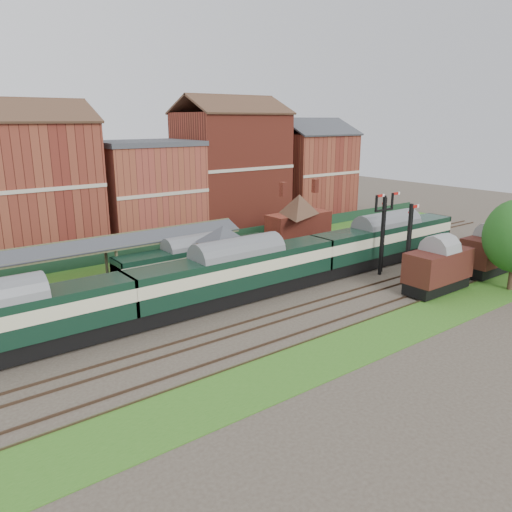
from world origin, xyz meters
TOP-DOWN VIEW (x-y plane):
  - ground at (0.00, 0.00)m, footprint 160.00×160.00m
  - grass_back at (0.00, 16.00)m, footprint 90.00×4.50m
  - grass_front at (0.00, -12.00)m, footprint 90.00×5.00m
  - fence at (0.00, 18.00)m, footprint 90.00×0.12m
  - platform at (-5.00, 9.75)m, footprint 55.00×3.40m
  - signal_box at (-3.00, 3.25)m, footprint 5.40×5.40m
  - brick_hut at (5.00, 3.25)m, footprint 3.20×2.64m
  - station_building at (12.00, 9.75)m, footprint 8.10×8.10m
  - canopy at (-11.00, 9.75)m, footprint 26.00×3.89m
  - semaphore_bracket at (12.04, -2.50)m, footprint 3.60×0.25m
  - semaphore_siding at (10.02, -7.00)m, footprint 1.23×0.25m
  - town_backdrop at (-0.18, 25.00)m, footprint 69.00×10.00m
  - dmu_train at (-3.74, 0.00)m, footprint 58.85×3.09m
  - platform_railcar at (-3.65, 6.50)m, footprint 16.56×2.61m
  - goods_van_a at (11.88, -9.00)m, footprint 6.76×2.93m
  - goods_van_b at (20.94, -9.00)m, footprint 6.81×2.95m

SIDE VIEW (x-z plane):
  - ground at x=0.00m, z-range 0.00..0.00m
  - grass_back at x=0.00m, z-range 0.00..0.06m
  - grass_front at x=0.00m, z-range 0.00..0.06m
  - platform at x=-5.00m, z-range 0.00..1.00m
  - fence at x=0.00m, z-range 0.00..1.50m
  - brick_hut at x=5.00m, z-range -0.28..2.67m
  - platform_railcar at x=-3.65m, z-range 0.34..4.15m
  - goods_van_a at x=11.88m, z-range 0.26..4.37m
  - goods_van_b at x=20.94m, z-range 0.26..4.39m
  - dmu_train at x=-3.74m, z-range 0.37..4.89m
  - signal_box at x=-3.00m, z-range 0.19..6.19m
  - station_building at x=12.00m, z-range 1.01..6.91m
  - semaphore_siding at x=10.02m, z-range 0.16..8.16m
  - canopy at x=-11.00m, z-range 2.54..6.62m
  - semaphore_bracket at x=12.04m, z-range 0.54..8.72m
  - town_backdrop at x=-0.18m, z-range -1.00..15.00m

